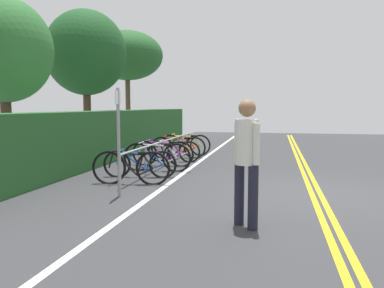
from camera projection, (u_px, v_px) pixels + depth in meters
name	position (u px, v px, depth m)	size (l,w,h in m)	color
ground_plane	(316.00, 196.00, 7.49)	(34.78, 11.82, 0.05)	#353538
centre_line_yellow_inner	(321.00, 194.00, 7.47)	(31.31, 0.10, 0.00)	gold
centre_line_yellow_outer	(312.00, 194.00, 7.50)	(31.31, 0.10, 0.00)	gold
bike_lane_stripe_white	(164.00, 187.00, 8.12)	(31.31, 0.12, 0.00)	white
bike_rack	(164.00, 146.00, 10.96)	(6.42, 0.05, 0.73)	#9EA0A5
bicycle_0	(131.00, 168.00, 8.43)	(0.46, 1.71, 0.77)	black
bicycle_1	(140.00, 164.00, 9.26)	(0.46, 1.75, 0.69)	black
bicycle_2	(157.00, 157.00, 10.15)	(0.46, 1.80, 0.78)	black
bicycle_3	(163.00, 153.00, 11.03)	(0.46, 1.81, 0.76)	black
bicycle_4	(174.00, 151.00, 11.87)	(0.46, 1.63, 0.68)	black
bicycle_5	(178.00, 147.00, 12.73)	(0.46, 1.80, 0.74)	black
bicycle_6	(185.00, 145.00, 13.60)	(0.46, 1.78, 0.75)	black
pedestrian	(247.00, 154.00, 5.37)	(0.38, 0.37, 1.77)	#1E1E2D
sign_post_near	(118.00, 131.00, 7.21)	(0.36, 0.09, 2.01)	gray
hedge_backdrop	(114.00, 134.00, 12.84)	(15.37, 0.93, 1.53)	#235626
tree_mid	(3.00, 51.00, 10.19)	(2.53, 2.53, 4.50)	#473323
tree_far_right	(86.00, 53.00, 13.75)	(2.83, 2.83, 5.03)	#473323
tree_extra	(127.00, 56.00, 17.99)	(3.27, 3.27, 5.12)	brown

